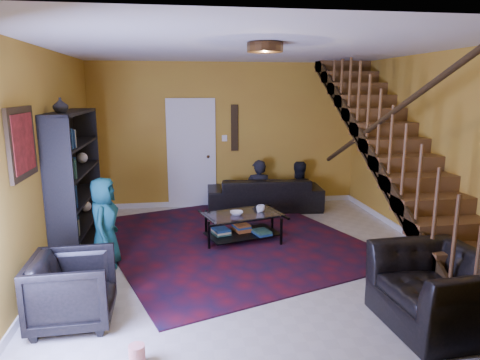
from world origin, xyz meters
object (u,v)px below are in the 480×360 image
at_px(bookshelf, 77,185).
at_px(armchair_left, 73,289).
at_px(armchair_right, 439,290).
at_px(sofa, 264,193).
at_px(coffee_table, 242,225).

distance_m(bookshelf, armchair_left, 2.18).
relative_size(bookshelf, armchair_right, 1.77).
relative_size(sofa, armchair_right, 1.93).
bearing_deg(bookshelf, armchair_left, -80.25).
relative_size(bookshelf, sofa, 0.92).
height_order(sofa, armchair_right, armchair_right).
distance_m(sofa, armchair_left, 4.64).
height_order(armchair_left, coffee_table, armchair_left).
bearing_deg(armchair_right, coffee_table, -153.81).
distance_m(armchair_right, coffee_table, 3.07).
bearing_deg(coffee_table, sofa, 67.68).
bearing_deg(coffee_table, armchair_left, -134.21).
height_order(bookshelf, armchair_right, bookshelf).
xyz_separation_m(sofa, coffee_table, (-0.69, -1.68, -0.07)).
bearing_deg(sofa, bookshelf, 32.74).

